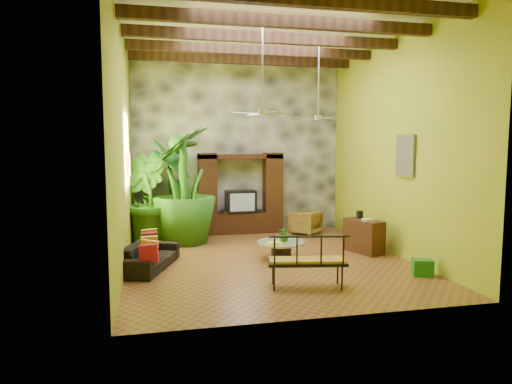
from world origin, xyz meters
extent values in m
plane|color=brown|center=(0.00, 0.00, 0.00)|extent=(7.00, 7.00, 0.00)
cube|color=silver|center=(0.00, 0.00, 5.00)|extent=(6.00, 7.00, 0.02)
cube|color=#95AD27|center=(0.00, 3.50, 2.50)|extent=(6.00, 0.02, 5.00)
cube|color=#95AD27|center=(-3.00, 0.00, 2.50)|extent=(0.02, 7.00, 5.00)
cube|color=#95AD27|center=(3.00, 0.00, 2.50)|extent=(0.02, 7.00, 5.00)
cube|color=#373A3F|center=(0.00, 3.44, 2.50)|extent=(5.98, 0.10, 4.98)
cube|color=#371D11|center=(0.00, -2.60, 4.78)|extent=(5.95, 0.16, 0.22)
cube|color=#371D11|center=(0.00, -1.30, 4.78)|extent=(5.95, 0.16, 0.22)
cube|color=#371D11|center=(0.00, 0.00, 4.78)|extent=(5.95, 0.16, 0.22)
cube|color=#371D11|center=(0.00, 1.30, 4.78)|extent=(5.95, 0.16, 0.22)
cube|color=#371D11|center=(0.00, 2.60, 4.78)|extent=(5.95, 0.16, 0.22)
cube|color=#321A0E|center=(0.00, 3.14, 0.30)|extent=(2.40, 0.50, 0.60)
cube|color=#321A0E|center=(-0.95, 3.14, 1.30)|extent=(0.50, 0.48, 2.00)
cube|color=#321A0E|center=(0.95, 3.14, 1.30)|extent=(0.50, 0.48, 2.00)
cube|color=#321A0E|center=(0.00, 3.14, 2.20)|extent=(2.40, 0.48, 0.12)
cube|color=black|center=(0.00, 3.12, 0.92)|extent=(0.85, 0.52, 0.62)
cube|color=#8C99A8|center=(0.00, 2.85, 0.92)|extent=(0.70, 0.02, 0.50)
cylinder|color=#B8B8BD|center=(-0.20, -0.40, 4.10)|extent=(0.04, 0.04, 1.80)
cylinder|color=#B8B8BD|center=(-0.20, -0.40, 3.20)|extent=(0.18, 0.18, 0.12)
cube|color=#B8B8BD|center=(0.15, -0.31, 3.18)|extent=(0.58, 0.26, 0.01)
cube|color=#B8B8BD|center=(-0.29, -0.05, 3.18)|extent=(0.26, 0.58, 0.01)
cube|color=#B8B8BD|center=(-0.55, -0.49, 3.18)|extent=(0.58, 0.26, 0.01)
cube|color=#B8B8BD|center=(-0.11, -0.75, 3.18)|extent=(0.26, 0.58, 0.01)
cylinder|color=#B8B8BD|center=(1.60, 1.20, 4.10)|extent=(0.04, 0.04, 1.80)
cylinder|color=#B8B8BD|center=(1.60, 1.20, 3.20)|extent=(0.18, 0.18, 0.12)
cube|color=#B8B8BD|center=(1.95, 1.29, 3.18)|extent=(0.58, 0.26, 0.01)
cube|color=#B8B8BD|center=(1.51, 1.55, 3.18)|extent=(0.26, 0.58, 0.01)
cube|color=#B8B8BD|center=(1.25, 1.11, 3.18)|extent=(0.58, 0.26, 0.01)
cube|color=#B8B8BD|center=(1.69, 0.85, 3.18)|extent=(0.26, 0.58, 0.01)
cube|color=gold|center=(-2.96, 1.00, 2.10)|extent=(0.06, 0.32, 0.55)
cube|color=#25568A|center=(2.96, -0.60, 2.30)|extent=(0.06, 0.70, 0.90)
imported|color=black|center=(-2.53, -0.18, 0.27)|extent=(1.30, 1.97, 0.53)
imported|color=#936035|center=(1.77, 2.56, 0.34)|extent=(1.02, 1.03, 0.67)
imported|color=#19621F|center=(-1.98, 2.70, 1.35)|extent=(1.52, 1.70, 2.69)
imported|color=#275E18|center=(-2.65, 2.20, 1.16)|extent=(1.59, 1.63, 2.31)
imported|color=#256019|center=(-1.67, 2.14, 1.50)|extent=(2.07, 2.07, 2.99)
cylinder|color=black|center=(0.32, -0.05, 0.18)|extent=(0.45, 0.45, 0.36)
cylinder|color=#B2BEBB|center=(0.32, -0.05, 0.38)|extent=(1.06, 1.06, 0.04)
imported|color=#265E18|center=(0.40, -0.03, 0.59)|extent=(0.40, 0.37, 0.37)
cube|color=yellow|center=(0.12, -0.21, 0.42)|extent=(0.33, 0.26, 0.03)
cube|color=black|center=(0.22, -2.07, 0.45)|extent=(1.46, 0.72, 0.06)
cube|color=#A97E2C|center=(0.22, -2.07, 0.49)|extent=(1.38, 0.66, 0.06)
cube|color=black|center=(0.22, -2.32, 0.72)|extent=(1.38, 0.30, 0.54)
cube|color=#322010|center=(2.39, 0.16, 0.39)|extent=(0.72, 1.06, 0.78)
cube|color=#217E28|center=(2.65, -1.88, 0.16)|extent=(0.44, 0.38, 0.33)
camera|label=1|loc=(-2.38, -9.61, 2.55)|focal=32.00mm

